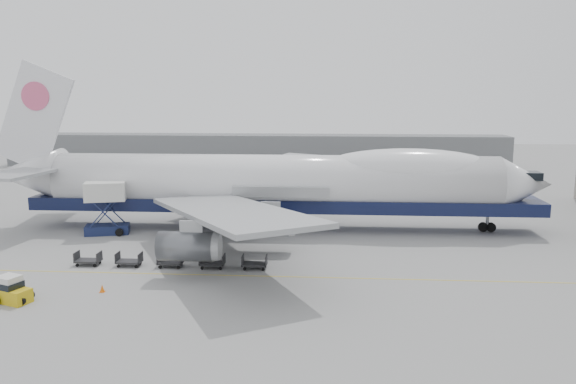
{
  "coord_description": "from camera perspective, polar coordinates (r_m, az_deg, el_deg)",
  "views": [
    {
      "loc": [
        6.14,
        -53.52,
        16.06
      ],
      "look_at": [
        2.0,
        6.0,
        5.51
      ],
      "focal_mm": 35.0,
      "sensor_mm": 36.0,
      "label": 1
    }
  ],
  "objects": [
    {
      "name": "dolly_2",
      "position": [
        53.95,
        -11.85,
        -6.93
      ],
      "size": [
        2.3,
        1.35,
        1.3
      ],
      "color": "#2D2D30",
      "rests_on": "ground"
    },
    {
      "name": "traffic_cone",
      "position": [
        48.96,
        -18.36,
        -9.29
      ],
      "size": [
        0.43,
        0.43,
        0.63
      ],
      "rotation": [
        0.0,
        0.0,
        0.2
      ],
      "color": "orange",
      "rests_on": "ground"
    },
    {
      "name": "dolly_0",
      "position": [
        56.59,
        -19.63,
        -6.5
      ],
      "size": [
        2.3,
        1.35,
        1.3
      ],
      "color": "#2D2D30",
      "rests_on": "ground"
    },
    {
      "name": "hangar",
      "position": [
        125.2,
        -3.45,
        4.25
      ],
      "size": [
        110.0,
        8.0,
        7.0
      ],
      "primitive_type": "cube",
      "color": "slate",
      "rests_on": "ground"
    },
    {
      "name": "baggage_tug",
      "position": [
        49.23,
        -26.32,
        -8.96
      ],
      "size": [
        3.2,
        2.43,
        2.08
      ],
      "rotation": [
        0.0,
        0.0,
        -0.36
      ],
      "color": "gold",
      "rests_on": "ground"
    },
    {
      "name": "dolly_4",
      "position": [
        52.38,
        -3.42,
        -7.24
      ],
      "size": [
        2.3,
        1.35,
        1.3
      ],
      "color": "#2D2D30",
      "rests_on": "ground"
    },
    {
      "name": "apron_line",
      "position": [
        50.54,
        -3.24,
        -8.52
      ],
      "size": [
        60.0,
        0.15,
        0.01
      ],
      "primitive_type": "cube",
      "color": "gold",
      "rests_on": "ground"
    },
    {
      "name": "catering_truck",
      "position": [
        67.64,
        -17.98,
        -1.23
      ],
      "size": [
        5.27,
        4.17,
        6.07
      ],
      "rotation": [
        0.0,
        0.0,
        0.24
      ],
      "color": "#19234C",
      "rests_on": "ground"
    },
    {
      "name": "dolly_1",
      "position": [
        55.14,
        -15.83,
        -6.73
      ],
      "size": [
        2.3,
        1.35,
        1.3
      ],
      "color": "#2D2D30",
      "rests_on": "ground"
    },
    {
      "name": "ground",
      "position": [
        56.22,
        -2.47,
        -6.59
      ],
      "size": [
        260.0,
        260.0,
        0.0
      ],
      "primitive_type": "plane",
      "color": "gray",
      "rests_on": "ground"
    },
    {
      "name": "airliner",
      "position": [
        66.58,
        -0.8,
        1.0
      ],
      "size": [
        67.0,
        55.3,
        19.98
      ],
      "color": "white",
      "rests_on": "ground"
    },
    {
      "name": "dolly_3",
      "position": [
        53.02,
        -7.7,
        -7.1
      ],
      "size": [
        2.3,
        1.35,
        1.3
      ],
      "color": "#2D2D30",
      "rests_on": "ground"
    }
  ]
}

